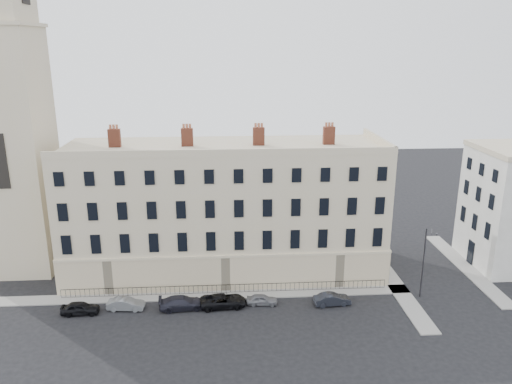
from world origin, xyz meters
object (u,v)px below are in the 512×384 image
at_px(car_a, 80,308).
at_px(car_c, 182,303).
at_px(car_b, 126,304).
at_px(streetlamp, 424,260).
at_px(car_d, 223,301).
at_px(car_f, 332,299).
at_px(car_e, 262,300).

bearing_deg(car_a, car_c, -89.98).
relative_size(car_a, car_b, 1.00).
height_order(car_b, streetlamp, streetlamp).
relative_size(car_d, streetlamp, 0.61).
bearing_deg(car_f, car_d, 83.21).
distance_m(car_b, car_e, 13.91).
bearing_deg(car_e, car_f, -90.37).
xyz_separation_m(car_c, car_e, (8.22, 0.38, -0.13)).
height_order(car_d, car_f, car_d).
height_order(car_b, car_c, car_c).
height_order(car_c, car_f, car_c).
relative_size(car_d, car_f, 1.25).
distance_m(car_c, car_d, 4.22).
bearing_deg(car_c, car_f, -96.10).
height_order(car_a, car_e, car_a).
relative_size(car_b, streetlamp, 0.48).
relative_size(car_c, car_f, 1.23).
bearing_deg(car_e, car_d, 97.28).
height_order(car_a, car_f, car_a).
bearing_deg(car_a, streetlamp, -90.02).
bearing_deg(car_d, car_c, 88.01).
relative_size(car_c, car_d, 0.98).
height_order(car_a, car_c, car_c).
relative_size(car_b, car_e, 1.17).
xyz_separation_m(car_d, car_f, (11.25, -0.37, -0.03)).
xyz_separation_m(car_b, car_f, (21.16, -0.45, 0.01)).
height_order(car_e, car_f, car_f).
xyz_separation_m(car_b, car_d, (9.91, -0.08, 0.04)).
relative_size(car_b, car_d, 0.79).
height_order(car_c, streetlamp, streetlamp).
bearing_deg(car_d, car_b, 85.36).
bearing_deg(streetlamp, car_a, -155.14).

